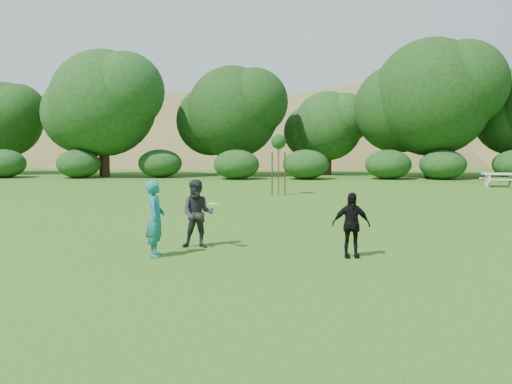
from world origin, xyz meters
TOP-DOWN VIEW (x-y plane):
  - ground at (0.00, 0.00)m, footprint 120.00×120.00m
  - player_teal at (-1.86, -0.67)m, footprint 0.47×0.65m
  - player_grey at (-1.15, 0.45)m, footprint 0.82×0.67m
  - player_black at (2.35, -0.39)m, footprint 0.86×0.43m
  - frisbee at (-0.73, 0.21)m, footprint 0.27×0.27m
  - sapling at (0.09, 14.00)m, footprint 0.70×0.70m
  - picnic_table at (12.12, 20.06)m, footprint 1.80×1.48m
  - hillside at (-0.56, 68.45)m, footprint 150.00×72.00m
  - tree_row at (3.23, 28.68)m, footprint 53.92×10.38m

SIDE VIEW (x-z plane):
  - hillside at x=-0.56m, z-range -37.97..14.03m
  - ground at x=0.00m, z-range 0.00..0.00m
  - picnic_table at x=12.12m, z-range 0.14..0.90m
  - player_black at x=2.35m, z-range 0.00..1.41m
  - player_grey at x=-1.15m, z-range 0.00..1.60m
  - player_teal at x=-1.86m, z-range 0.00..1.66m
  - frisbee at x=-0.73m, z-range 1.05..1.09m
  - sapling at x=0.09m, z-range 0.99..3.84m
  - tree_row at x=3.23m, z-range 0.06..9.69m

